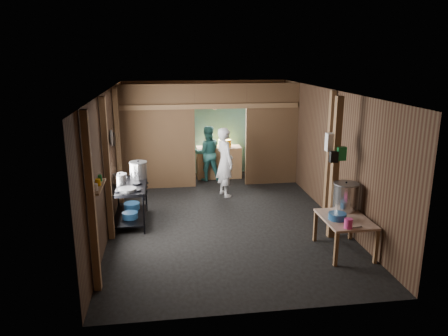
{
  "coord_description": "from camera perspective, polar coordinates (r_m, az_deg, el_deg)",
  "views": [
    {
      "loc": [
        -1.15,
        -8.36,
        3.3
      ],
      "look_at": [
        0.0,
        -0.2,
        1.1
      ],
      "focal_mm": 34.4,
      "sensor_mm": 36.0,
      "label": 1
    }
  ],
  "objects": [
    {
      "name": "floor",
      "position": [
        9.06,
        -0.18,
        -6.41
      ],
      "size": [
        4.5,
        7.0,
        0.0
      ],
      "primitive_type": "cube",
      "color": "black",
      "rests_on": "ground"
    },
    {
      "name": "gas_range",
      "position": [
        8.79,
        -12.37,
        -4.66
      ],
      "size": [
        0.7,
        1.36,
        0.8
      ],
      "primitive_type": null,
      "color": "black",
      "rests_on": "floor"
    },
    {
      "name": "jar_green",
      "position": [
        6.8,
        -16.16,
        -1.29
      ],
      "size": [
        0.06,
        0.06,
        0.1
      ],
      "primitive_type": "cylinder",
      "color": "#157332",
      "rests_on": "wall_shelf"
    },
    {
      "name": "post_free",
      "position": [
        7.92,
        14.51,
        -0.15
      ],
      "size": [
        0.12,
        0.12,
        2.6
      ],
      "primitive_type": "cube",
      "color": "brown",
      "rests_on": "floor"
    },
    {
      "name": "post_left_c",
      "position": [
        9.82,
        -13.89,
        2.75
      ],
      "size": [
        0.1,
        0.12,
        2.6
      ],
      "primitive_type": "cube",
      "color": "brown",
      "rests_on": "floor"
    },
    {
      "name": "pink_bucket",
      "position": [
        7.14,
        16.2,
        -7.1
      ],
      "size": [
        0.15,
        0.15,
        0.16
      ],
      "primitive_type": "cylinder",
      "rotation": [
        0.0,
        0.0,
        -0.12
      ],
      "color": "#F13E93",
      "rests_on": "prep_table"
    },
    {
      "name": "prep_table",
      "position": [
        7.69,
        15.67,
        -8.55
      ],
      "size": [
        0.75,
        1.04,
        0.61
      ],
      "primitive_type": null,
      "color": "tan",
      "rests_on": "floor"
    },
    {
      "name": "back_counter",
      "position": [
        11.76,
        -0.7,
        0.79
      ],
      "size": [
        1.2,
        0.5,
        0.85
      ],
      "primitive_type": "cube",
      "color": "brown",
      "rests_on": "floor"
    },
    {
      "name": "frying_pan",
      "position": [
        8.26,
        -12.73,
        -2.83
      ],
      "size": [
        0.51,
        0.64,
        0.08
      ],
      "primitive_type": null,
      "rotation": [
        0.0,
        0.0,
        0.37
      ],
      "color": "slate",
      "rests_on": "gas_range"
    },
    {
      "name": "partition_header",
      "position": [
        10.7,
        -0.48,
        9.58
      ],
      "size": [
        1.3,
        0.1,
        0.6
      ],
      "primitive_type": "cube",
      "color": "brown",
      "rests_on": "wall_back"
    },
    {
      "name": "wall_shelf",
      "position": [
        6.61,
        -16.38,
        -2.36
      ],
      "size": [
        0.14,
        0.8,
        0.03
      ],
      "primitive_type": "cube",
      "color": "brown",
      "rests_on": "wall_left"
    },
    {
      "name": "wall_clock",
      "position": [
        11.92,
        -1.24,
        8.2
      ],
      "size": [
        0.2,
        0.03,
        0.2
      ],
      "primitive_type": "cylinder",
      "rotation": [
        1.57,
        0.0,
        0.0
      ],
      "color": "silver",
      "rests_on": "wall_back"
    },
    {
      "name": "wall_front",
      "position": [
        5.38,
        4.96,
        -6.93
      ],
      "size": [
        4.5,
        0.0,
        2.6
      ],
      "primitive_type": "cube",
      "color": "#463423",
      "rests_on": "ground"
    },
    {
      "name": "post_left_a",
      "position": [
        6.18,
        -17.21,
        -4.62
      ],
      "size": [
        0.1,
        0.12,
        2.6
      ],
      "primitive_type": "cube",
      "color": "brown",
      "rests_on": "floor"
    },
    {
      "name": "stove_pot_large",
      "position": [
        9.06,
        -11.29,
        -0.29
      ],
      "size": [
        0.4,
        0.4,
        0.37
      ],
      "primitive_type": null,
      "rotation": [
        0.0,
        0.0,
        -0.12
      ],
      "color": "silver",
      "rests_on": "gas_range"
    },
    {
      "name": "bag_white",
      "position": [
        7.87,
        14.18,
        3.36
      ],
      "size": [
        0.22,
        0.15,
        0.32
      ],
      "primitive_type": "cube",
      "color": "silver",
      "rests_on": "post_free"
    },
    {
      "name": "cross_beam",
      "position": [
        10.64,
        -1.79,
        8.2
      ],
      "size": [
        4.4,
        0.12,
        0.12
      ],
      "primitive_type": "cube",
      "color": "brown",
      "rests_on": "wall_left"
    },
    {
      "name": "partition_left",
      "position": [
        10.75,
        -8.84,
        4.04
      ],
      "size": [
        1.85,
        0.1,
        2.6
      ],
      "primitive_type": "cube",
      "color": "brown",
      "rests_on": "floor"
    },
    {
      "name": "worker_back",
      "position": [
        11.43,
        -2.21,
        1.96
      ],
      "size": [
        0.73,
        0.58,
        1.47
      ],
      "primitive_type": "imported",
      "rotation": [
        0.0,
        0.0,
        3.17
      ],
      "color": "#2C6D6B",
      "rests_on": "floor"
    },
    {
      "name": "wall_right",
      "position": [
        9.24,
        13.78,
        2.02
      ],
      "size": [
        0.0,
        7.0,
        2.6
      ],
      "primitive_type": "cube",
      "color": "#463423",
      "rests_on": "ground"
    },
    {
      "name": "partition_right",
      "position": [
        11.09,
        6.36,
        4.46
      ],
      "size": [
        1.35,
        0.1,
        2.6
      ],
      "primitive_type": "cube",
      "color": "brown",
      "rests_on": "floor"
    },
    {
      "name": "bag_green",
      "position": [
        7.83,
        15.29,
        1.88
      ],
      "size": [
        0.16,
        0.12,
        0.24
      ],
      "primitive_type": "cube",
      "color": "#157332",
      "rests_on": "post_free"
    },
    {
      "name": "ceiling",
      "position": [
        8.47,
        -0.19,
        10.21
      ],
      "size": [
        4.5,
        7.0,
        0.0
      ],
      "primitive_type": "cube",
      "color": "#2A2623",
      "rests_on": "ground"
    },
    {
      "name": "red_cup",
      "position": [
        11.62,
        -1.67,
        3.14
      ],
      "size": [
        0.12,
        0.12,
        0.15
      ],
      "primitive_type": "cylinder",
      "color": "#BA0629",
      "rests_on": "back_counter"
    },
    {
      "name": "blue_tub_front",
      "position": [
        8.7,
        -12.38,
        -6.16
      ],
      "size": [
        0.3,
        0.3,
        0.12
      ],
      "primitive_type": "cylinder",
      "color": "#24558C",
      "rests_on": "gas_range"
    },
    {
      "name": "pan_lid_small",
      "position": [
        9.38,
        -14.4,
        3.73
      ],
      "size": [
        0.03,
        0.3,
        0.3
      ],
      "primitive_type": "cylinder",
      "rotation": [
        0.0,
        1.57,
        0.0
      ],
      "color": "black",
      "rests_on": "wall_left"
    },
    {
      "name": "stove_saucepan",
      "position": [
        9.09,
        -13.4,
        -1.06
      ],
      "size": [
        0.23,
        0.23,
        0.11
      ],
      "primitive_type": "cylinder",
      "rotation": [
        0.0,
        0.0,
        -0.42
      ],
      "color": "silver",
      "rests_on": "gas_range"
    },
    {
      "name": "post_right",
      "position": [
        9.04,
        13.83,
        1.72
      ],
      "size": [
        0.1,
        0.12,
        2.6
      ],
      "primitive_type": "cube",
      "color": "brown",
      "rests_on": "floor"
    },
    {
      "name": "jar_white",
      "position": [
        6.36,
        -16.72,
        -2.46
      ],
      "size": [
        0.07,
        0.07,
        0.1
      ],
      "primitive_type": "cylinder",
      "color": "silver",
      "rests_on": "wall_shelf"
    },
    {
      "name": "stove_pot_med",
      "position": [
        8.68,
        -13.66,
        -1.53
      ],
      "size": [
        0.33,
        0.33,
        0.24
      ],
      "primitive_type": null,
      "rotation": [
        0.0,
        0.0,
        -0.19
      ],
      "color": "silver",
      "rests_on": "gas_range"
    },
    {
      "name": "wall_left",
      "position": [
        8.66,
        -15.1,
        1.08
      ],
      "size": [
        0.0,
        7.0,
        2.6
      ],
      "primitive_type": "cube",
      "color": "#463423",
      "rests_on": "ground"
    },
    {
      "name": "post_left_b",
      "position": [
        7.88,
        -15.26,
        -0.28
      ],
      "size": [
        0.1,
        0.12,
        2.6
      ],
      "primitive_type": "cube",
      "color": "brown",
      "rests_on": "floor"
    },
    {
      "name": "wall_back",
      "position": [
        12.08,
        -2.47,
        5.4
      ],
      "size": [
        4.5,
        0.0,
        2.6
      ],
      "primitive_type": "cube",
      "color": "#463423",
      "rests_on": "ground"
    },
    {
      "name": "bag_black",
      "position": [
        7.77,
        14.37,
        1.46
      ],
      "size": [
        0.14,
        0.1,
        0.2
      ],
      "primitive_type": "cube",
      "color": "black",
      "rests_on": "post_free"
    },
    {
      "name": "turquoise_panel",
      "position": [
        12.03,
        -2.44,
        5.12
      ],
      "size": [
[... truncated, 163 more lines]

